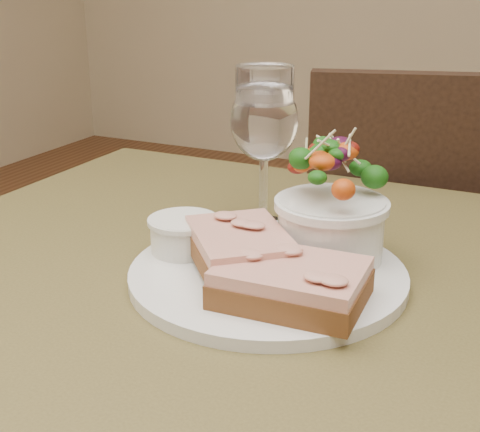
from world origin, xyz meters
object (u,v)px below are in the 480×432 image
at_px(chair_far, 414,376).
at_px(dinner_plate, 268,274).
at_px(ramekin, 184,233).
at_px(cafe_table, 230,376).
at_px(wine_glass, 264,126).
at_px(salad_bowl, 332,202).
at_px(sandwich_front, 291,283).
at_px(sandwich_back, 240,247).

bearing_deg(chair_far, dinner_plate, 68.69).
xyz_separation_m(chair_far, ramekin, (-0.16, -0.60, 0.49)).
bearing_deg(cafe_table, ramekin, 154.70).
bearing_deg(wine_glass, salad_bowl, -33.99).
relative_size(dinner_plate, sandwich_front, 2.08).
height_order(cafe_table, salad_bowl, salad_bowl).
xyz_separation_m(sandwich_front, wine_glass, (-0.10, 0.18, 0.09)).
height_order(sandwich_front, ramekin, ramekin).
height_order(ramekin, salad_bowl, salad_bowl).
distance_m(cafe_table, sandwich_back, 0.14).
relative_size(cafe_table, sandwich_front, 6.13).
height_order(chair_far, wine_glass, wine_glass).
bearing_deg(dinner_plate, ramekin, 177.43).
bearing_deg(sandwich_front, dinner_plate, 128.39).
distance_m(chair_far, ramekin, 0.79).
distance_m(chair_far, sandwich_back, 0.79).
bearing_deg(cafe_table, sandwich_front, -17.92).
distance_m(sandwich_back, salad_bowl, 0.10).
relative_size(chair_far, wine_glass, 5.14).
bearing_deg(sandwich_back, dinner_plate, 79.53).
bearing_deg(salad_bowl, dinner_plate, -129.36).
bearing_deg(chair_far, sandwich_back, 66.67).
xyz_separation_m(cafe_table, salad_bowl, (0.07, 0.08, 0.17)).
height_order(chair_far, sandwich_back, chair_far).
relative_size(chair_far, ramekin, 13.29).
bearing_deg(sandwich_back, sandwich_front, 19.85).
distance_m(dinner_plate, wine_glass, 0.18).
height_order(chair_far, sandwich_front, chair_far).
bearing_deg(cafe_table, dinner_plate, 45.83).
bearing_deg(salad_bowl, chair_far, 88.49).
height_order(ramekin, wine_glass, wine_glass).
xyz_separation_m(dinner_plate, ramekin, (-0.10, 0.00, 0.03)).
bearing_deg(salad_bowl, wine_glass, 146.01).
bearing_deg(chair_far, salad_bowl, 72.79).
bearing_deg(ramekin, sandwich_back, -13.83).
xyz_separation_m(cafe_table, ramekin, (-0.07, 0.03, 0.13)).
distance_m(chair_far, wine_glass, 0.76).
distance_m(cafe_table, salad_bowl, 0.20).
bearing_deg(wine_glass, dinner_plate, -64.44).
bearing_deg(sandwich_back, salad_bowl, 94.16).
bearing_deg(dinner_plate, salad_bowl, 50.64).
distance_m(dinner_plate, ramekin, 0.10).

